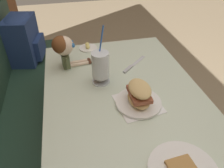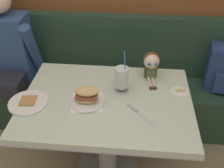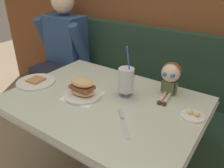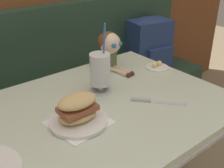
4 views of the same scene
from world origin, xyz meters
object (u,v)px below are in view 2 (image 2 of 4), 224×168
Objects in this scene: toast_plate at (28,102)px; diner_patron at (7,49)px; milkshake_glass at (122,78)px; sandwich_plate at (87,97)px; butter_knife at (136,111)px; seated_doll at (151,62)px; butter_saucer at (180,91)px.

diner_patron is (-0.42, 0.67, -0.01)m from toast_plate.
milkshake_glass is 1.41× the size of sandwich_plate.
sandwich_plate is 1.20× the size of butter_knife.
milkshake_glass is 1.40× the size of seated_doll.
toast_plate is 0.38m from sandwich_plate.
butter_knife is at bearing -142.73° from butter_saucer.
toast_plate is at bearing 178.87° from butter_knife.
milkshake_glass reaches higher than seated_doll.
milkshake_glass is 0.25m from butter_knife.
diner_patron is (-1.11, 0.68, -0.00)m from butter_knife.
sandwich_plate is 1.01m from diner_patron.
butter_knife is (0.10, -0.20, -0.10)m from milkshake_glass.
seated_doll is at bearing 76.25° from butter_knife.
seated_doll is at bearing 24.88° from toast_plate.
toast_plate is 1.34× the size of butter_knife.
seated_doll reaches higher than sandwich_plate.
milkshake_glass is (0.58, 0.19, 0.09)m from toast_plate.
diner_patron reaches higher than seated_doll.
sandwich_plate is 0.62m from butter_saucer.
toast_plate is 0.62m from milkshake_glass.
toast_plate is 0.31× the size of diner_patron.
seated_doll is at bearing 38.08° from sandwich_plate.
butter_knife is at bearing -103.75° from seated_doll.
milkshake_glass is 1.69× the size of butter_knife.
butter_knife is (-0.29, -0.22, -0.00)m from butter_saucer.
sandwich_plate is (-0.21, -0.14, -0.06)m from milkshake_glass.
sandwich_plate is 1.00× the size of seated_doll.
milkshake_glass reaches higher than toast_plate.
sandwich_plate is 0.52m from seated_doll.
diner_patron reaches higher than toast_plate.
toast_plate is 1.00m from butter_saucer.
diner_patron is at bearing 122.22° from toast_plate.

